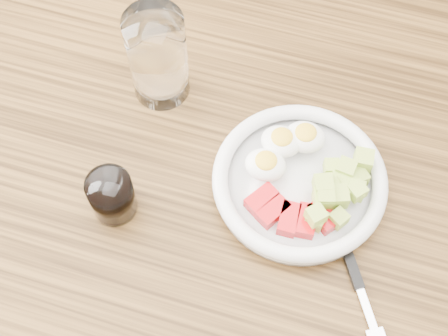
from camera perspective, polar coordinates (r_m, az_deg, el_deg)
The scene contains 6 objects.
ground at distance 1.61m, azimuth 0.24°, elevation -13.77°, with size 4.00×4.00×0.00m, color brown.
dining_table at distance 0.97m, azimuth 0.39°, elevation -4.23°, with size 1.50×0.90×0.77m.
bowl at distance 0.87m, azimuth 7.02°, elevation -1.06°, with size 0.24×0.24×0.06m.
fork at distance 0.84m, azimuth 11.83°, elevation -9.45°, with size 0.12×0.18×0.01m.
water_glass at distance 0.91m, azimuth -6.08°, elevation 10.06°, with size 0.09×0.09×0.15m, color white.
coffee_glass at distance 0.85m, azimuth -10.22°, elevation -2.53°, with size 0.06×0.06×0.07m.
Camera 1 is at (0.11, -0.37, 1.56)m, focal length 50.00 mm.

